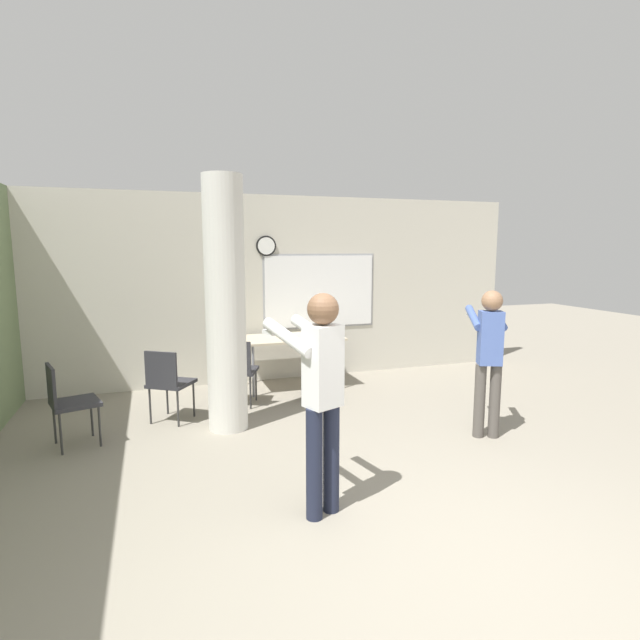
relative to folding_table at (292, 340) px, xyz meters
name	(u,v)px	position (x,y,z in m)	size (l,w,h in m)	color
ground_plane	(467,579)	(-0.13, -4.50, -0.69)	(24.00, 24.00, 0.00)	gray
wall_back	(275,289)	(-0.12, 0.56, 0.71)	(8.00, 0.15, 2.80)	beige
support_pillar	(225,305)	(-1.15, -1.40, 0.71)	(0.44, 0.44, 2.80)	silver
folding_table	(292,340)	(0.00, 0.00, 0.00)	(1.42, 0.78, 0.75)	beige
bottle_on_table	(318,329)	(0.36, -0.10, 0.16)	(0.08, 0.08, 0.29)	#1E6B2D
waste_bin	(312,387)	(0.09, -0.65, -0.53)	(0.29, 0.29, 0.33)	#38383D
chair_table_left	(238,367)	(-0.91, -0.65, -0.18)	(0.57, 0.57, 0.87)	#2D2D33
chair_by_left_wall	(67,399)	(-2.77, -1.42, -0.18)	(0.55, 0.55, 0.87)	#2D2D33
chair_near_pillar	(168,380)	(-1.77, -0.99, -0.18)	(0.61, 0.61, 0.87)	#2D2D33
person_playing_front	(320,387)	(-0.74, -3.46, 0.31)	(0.55, 0.69, 1.71)	#1E2338
person_playing_side	(489,352)	(1.46, -2.53, 0.24)	(0.51, 0.67, 1.59)	#514C47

